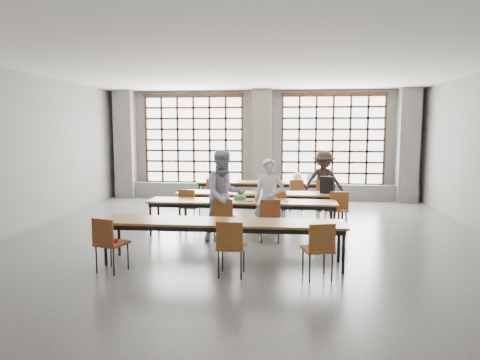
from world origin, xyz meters
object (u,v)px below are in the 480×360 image
(chair_back_left, at_px, (215,191))
(phone, at_px, (250,201))
(chair_mid_left, at_px, (189,204))
(mouse, at_px, (287,201))
(chair_mid_right, at_px, (339,206))
(plastic_bag, at_px, (297,177))
(laptop_front, at_px, (267,197))
(desk_row_d, at_px, (224,225))
(student_back, at_px, (324,181))
(student_female, at_px, (225,195))
(laptop_back, at_px, (313,180))
(desk_row_b, at_px, (260,195))
(chair_near_mid, at_px, (231,243))
(chair_front_right, at_px, (269,216))
(student_male, at_px, (269,200))
(green_box, at_px, (240,198))
(chair_back_mid, at_px, (295,192))
(chair_near_left, at_px, (108,239))
(chair_front_left, at_px, (224,215))
(desk_row_c, at_px, (242,204))
(chair_back_right, at_px, (323,192))
(desk_row_a, at_px, (266,184))
(chair_mid_centre, at_px, (276,205))
(red_pouch, at_px, (112,240))
(chair_near_right, at_px, (319,245))

(chair_back_left, relative_size, phone, 6.77)
(chair_mid_left, height_order, mouse, chair_mid_left)
(chair_mid_right, relative_size, plastic_bag, 3.08)
(chair_mid_right, bearing_deg, laptop_front, -162.22)
(desk_row_d, distance_m, chair_mid_left, 2.95)
(desk_row_d, bearing_deg, chair_mid_right, 50.57)
(chair_mid_right, relative_size, student_back, 0.53)
(student_female, distance_m, plastic_bag, 4.26)
(student_female, distance_m, laptop_back, 4.50)
(chair_mid_left, xyz_separation_m, student_female, (0.99, -1.12, 0.38))
(desk_row_b, distance_m, chair_near_mid, 3.96)
(chair_front_right, bearing_deg, student_back, 68.89)
(student_male, bearing_deg, green_box, 143.58)
(desk_row_d, bearing_deg, laptop_front, 73.80)
(chair_back_mid, height_order, phone, chair_back_mid)
(desk_row_d, bearing_deg, chair_back_mid, 75.05)
(chair_near_left, bearing_deg, student_male, 42.29)
(chair_back_mid, relative_size, student_male, 0.53)
(chair_back_left, relative_size, chair_mid_left, 1.00)
(chair_front_left, distance_m, chair_near_mid, 2.12)
(desk_row_b, height_order, plastic_bag, plastic_bag)
(chair_back_mid, bearing_deg, chair_near_left, -118.85)
(laptop_back, bearing_deg, chair_back_mid, -125.97)
(desk_row_b, xyz_separation_m, chair_mid_right, (1.80, -0.63, -0.13))
(chair_front_left, bearing_deg, student_back, 57.22)
(phone, bearing_deg, desk_row_c, 150.95)
(laptop_back, bearing_deg, student_male, -105.76)
(laptop_front, bearing_deg, chair_near_mid, -98.83)
(chair_back_left, distance_m, chair_back_mid, 2.24)
(student_back, bearing_deg, mouse, -117.50)
(chair_back_right, distance_m, chair_front_right, 3.66)
(desk_row_a, bearing_deg, chair_near_mid, -92.58)
(student_female, bearing_deg, mouse, -5.93)
(chair_mid_right, xyz_separation_m, laptop_back, (-0.38, 2.90, 0.25))
(chair_mid_centre, bearing_deg, desk_row_c, -139.84)
(green_box, bearing_deg, desk_row_d, -91.26)
(chair_back_mid, distance_m, chair_near_mid, 5.60)
(chair_mid_centre, distance_m, chair_front_right, 1.25)
(chair_mid_right, xyz_separation_m, student_male, (-1.52, -1.11, 0.30))
(laptop_back, bearing_deg, plastic_bag, -172.58)
(desk_row_c, xyz_separation_m, desk_row_d, (-0.10, -2.08, 0.00))
(desk_row_d, xyz_separation_m, laptop_front, (0.64, 2.19, 0.13))
(chair_front_left, height_order, mouse, chair_front_left)
(chair_mid_right, xyz_separation_m, red_pouch, (-3.91, -3.24, -0.04))
(phone, bearing_deg, student_male, -43.60)
(desk_row_c, height_order, student_back, student_back)
(chair_back_right, xyz_separation_m, chair_near_mid, (-1.87, -5.48, 0.00))
(chair_back_mid, relative_size, chair_near_right, 1.00)
(chair_back_left, height_order, laptop_back, laptop_back)
(chair_front_right, height_order, student_female, student_female)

